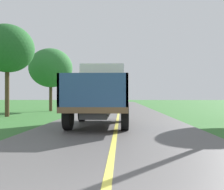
# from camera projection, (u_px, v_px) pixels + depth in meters

# --- Properties ---
(banana_truck_near) EXTENTS (2.38, 5.82, 2.80)m
(banana_truck_near) POSITION_uv_depth(u_px,v_px,m) (101.00, 93.00, 11.96)
(banana_truck_near) COLOR #2D2D30
(banana_truck_near) RESTS_ON road_surface
(roadside_tree_near_left) EXTENTS (3.90, 3.90, 5.67)m
(roadside_tree_near_left) POSITION_uv_depth(u_px,v_px,m) (51.00, 68.00, 23.42)
(roadside_tree_near_left) COLOR #4C3823
(roadside_tree_near_left) RESTS_ON ground
(roadside_tree_mid_right) EXTENTS (3.50, 3.50, 6.07)m
(roadside_tree_mid_right) POSITION_uv_depth(u_px,v_px,m) (7.00, 49.00, 17.04)
(roadside_tree_mid_right) COLOR #4C3823
(roadside_tree_mid_right) RESTS_ON ground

